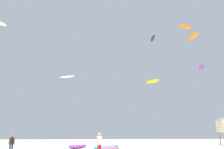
% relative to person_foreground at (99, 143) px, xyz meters
% --- Properties ---
extents(person_foreground, '(0.41, 0.48, 1.76)m').
position_rel_person_foreground_xyz_m(person_foreground, '(0.00, 0.00, 0.00)').
color(person_foreground, '#B21E23').
rests_on(person_foreground, ground).
extents(person_midground, '(0.50, 0.36, 1.58)m').
position_rel_person_foreground_xyz_m(person_midground, '(-7.55, 3.29, -0.11)').
color(person_midground, navy).
rests_on(person_midground, ground).
extents(kite_grounded_near, '(2.68, 3.15, 0.40)m').
position_rel_person_foreground_xyz_m(kite_grounded_near, '(-2.08, 10.08, -0.84)').
color(kite_grounded_near, purple).
rests_on(kite_grounded_near, ground).
extents(kite_grounded_mid, '(3.73, 4.30, 0.53)m').
position_rel_person_foreground_xyz_m(kite_grounded_mid, '(0.98, 4.89, -0.77)').
color(kite_grounded_mid, '#E5598C').
rests_on(kite_grounded_mid, ground).
extents(kite_aloft_0, '(3.33, 3.99, 0.87)m').
position_rel_person_foreground_xyz_m(kite_aloft_0, '(14.40, 33.37, 13.04)').
color(kite_aloft_0, yellow).
extents(kite_aloft_2, '(1.95, 4.52, 1.03)m').
position_rel_person_foreground_xyz_m(kite_aloft_2, '(15.79, 35.81, 25.65)').
color(kite_aloft_2, '#2D2D33').
extents(kite_aloft_3, '(3.65, 2.35, 0.85)m').
position_rel_person_foreground_xyz_m(kite_aloft_3, '(-5.90, 30.18, 12.81)').
color(kite_aloft_3, white).
extents(kite_aloft_4, '(1.34, 3.64, 0.65)m').
position_rel_person_foreground_xyz_m(kite_aloft_4, '(18.32, 18.77, 18.40)').
color(kite_aloft_4, orange).
extents(kite_aloft_5, '(3.71, 1.91, 0.78)m').
position_rel_person_foreground_xyz_m(kite_aloft_5, '(19.62, 23.98, 23.26)').
color(kite_aloft_5, orange).
extents(kite_aloft_6, '(3.03, 4.24, 0.70)m').
position_rel_person_foreground_xyz_m(kite_aloft_6, '(23.95, 27.11, 15.12)').
color(kite_aloft_6, purple).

